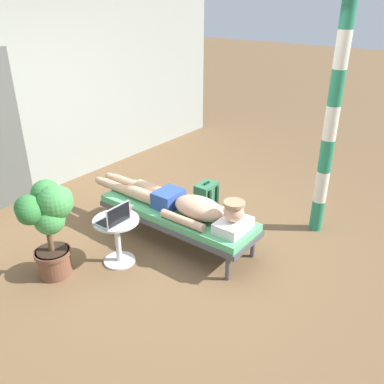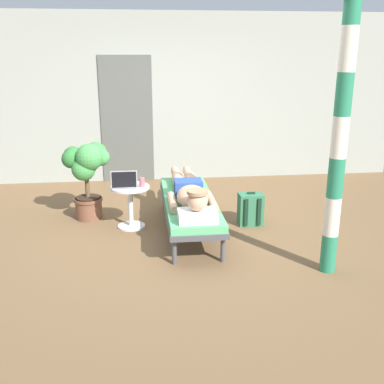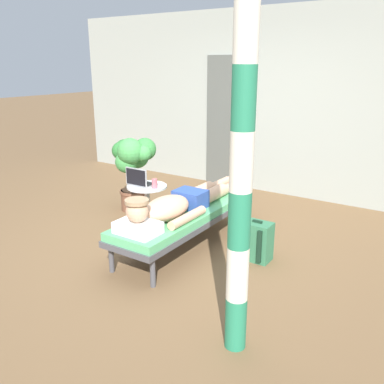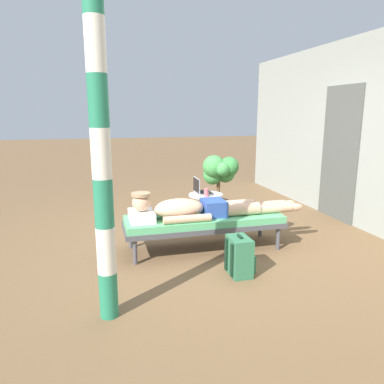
{
  "view_description": "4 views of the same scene",
  "coord_description": "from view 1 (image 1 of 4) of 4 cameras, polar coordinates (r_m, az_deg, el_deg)",
  "views": [
    {
      "loc": [
        -2.98,
        -2.61,
        2.63
      ],
      "look_at": [
        0.26,
        -0.13,
        0.63
      ],
      "focal_mm": 38.22,
      "sensor_mm": 36.0,
      "label": 1
    },
    {
      "loc": [
        -0.42,
        -5.07,
        2.08
      ],
      "look_at": [
        0.16,
        -0.16,
        0.55
      ],
      "focal_mm": 42.32,
      "sensor_mm": 36.0,
      "label": 2
    },
    {
      "loc": [
        2.51,
        -3.43,
        1.92
      ],
      "look_at": [
        0.35,
        -0.16,
        0.7
      ],
      "focal_mm": 38.82,
      "sensor_mm": 36.0,
      "label": 3
    },
    {
      "loc": [
        4.2,
        -1.21,
        1.64
      ],
      "look_at": [
        0.0,
        -0.11,
        0.69
      ],
      "focal_mm": 34.09,
      "sensor_mm": 36.0,
      "label": 4
    }
  ],
  "objects": [
    {
      "name": "ground_plane",
      "position": [
        4.75,
        -3.16,
        -7.51
      ],
      "size": [
        40.0,
        40.0,
        0.0
      ],
      "primitive_type": "plane",
      "color": "brown"
    },
    {
      "name": "house_wall_back",
      "position": [
        6.12,
        -21.14,
        12.37
      ],
      "size": [
        7.6,
        0.2,
        2.7
      ],
      "primitive_type": "cube",
      "color": "#999E93",
      "rests_on": "ground"
    },
    {
      "name": "lounge_chair",
      "position": [
        4.67,
        -2.16,
        -3.17
      ],
      "size": [
        0.6,
        1.93,
        0.42
      ],
      "color": "#4C4C51",
      "rests_on": "ground"
    },
    {
      "name": "person_reclining",
      "position": [
        4.54,
        -1.38,
        -1.57
      ],
      "size": [
        0.53,
        2.17,
        0.33
      ],
      "color": "white",
      "rests_on": "lounge_chair"
    },
    {
      "name": "side_table",
      "position": [
        4.37,
        -10.41,
        -5.68
      ],
      "size": [
        0.48,
        0.48,
        0.52
      ],
      "color": "silver",
      "rests_on": "ground"
    },
    {
      "name": "laptop",
      "position": [
        4.19,
        -10.77,
        -3.62
      ],
      "size": [
        0.31,
        0.24,
        0.23
      ],
      "color": "#A5A8AD",
      "rests_on": "side_table"
    },
    {
      "name": "drink_glass",
      "position": [
        4.32,
        -8.85,
        -2.51
      ],
      "size": [
        0.06,
        0.06,
        0.11
      ],
      "primitive_type": "cylinder",
      "color": "#D86672",
      "rests_on": "side_table"
    },
    {
      "name": "backpack",
      "position": [
        5.37,
        1.98,
        -0.83
      ],
      "size": [
        0.3,
        0.26,
        0.42
      ],
      "color": "#33724C",
      "rests_on": "ground"
    },
    {
      "name": "potted_plant",
      "position": [
        4.22,
        -19.58,
        -3.35
      ],
      "size": [
        0.6,
        0.55,
        1.01
      ],
      "color": "brown",
      "rests_on": "ground"
    },
    {
      "name": "porch_post",
      "position": [
        4.78,
        18.84,
        9.09
      ],
      "size": [
        0.15,
        0.15,
        2.68
      ],
      "color": "#267F59",
      "rests_on": "ground"
    }
  ]
}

